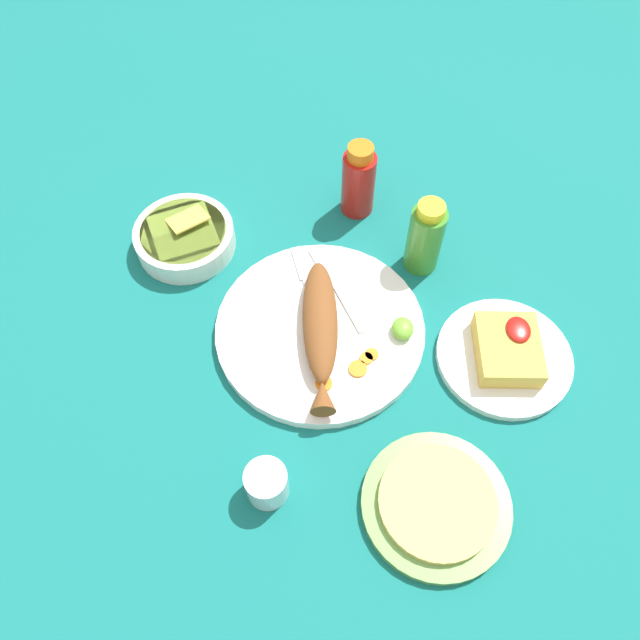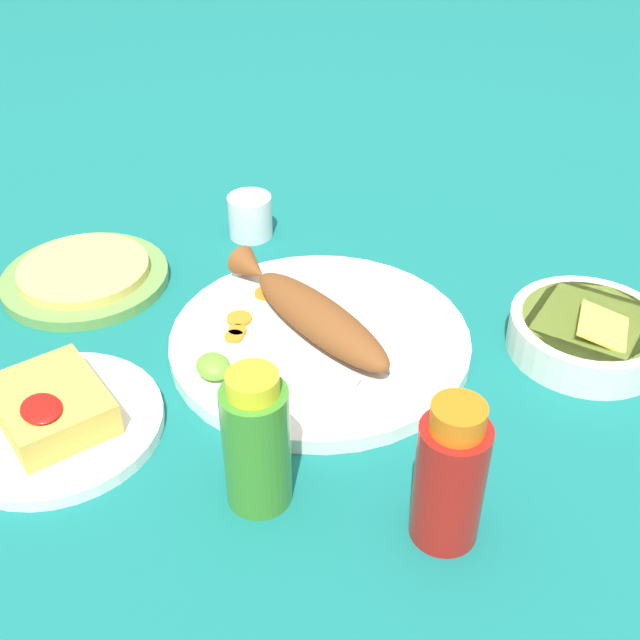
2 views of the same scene
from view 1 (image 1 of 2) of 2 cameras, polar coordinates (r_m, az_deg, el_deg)
The scene contains 18 objects.
ground_plane at distance 1.01m, azimuth 0.00°, elevation -1.15°, with size 4.00×4.00×0.00m, color #146B66.
main_plate at distance 1.00m, azimuth 0.00°, elevation -0.89°, with size 0.33×0.33×0.02m, color white.
fried_fish at distance 0.97m, azimuth 0.03°, elevation -0.76°, with size 0.27×0.06×0.04m.
fork_near at distance 1.04m, azimuth -1.24°, elevation 3.33°, with size 0.18×0.06×0.00m.
fork_far at distance 1.04m, azimuth 1.28°, elevation 3.40°, with size 0.17×0.09×0.00m.
carrot_slice_near at distance 0.94m, azimuth 0.36°, elevation -5.83°, with size 0.03×0.03×0.00m, color orange.
carrot_slice_mid at distance 0.97m, azimuth 4.76°, elevation -3.15°, with size 0.02×0.02×0.00m, color orange.
carrot_slice_far at distance 0.95m, azimuth 3.49°, elevation -4.47°, with size 0.03×0.03×0.00m, color orange.
carrot_slice_extra at distance 0.96m, azimuth 4.26°, elevation -3.52°, with size 0.02×0.02×0.00m, color orange.
lime_wedge_main at distance 0.99m, azimuth 7.57°, elevation -0.77°, with size 0.04×0.03×0.02m, color #6BB233.
hot_sauce_bottle_red at distance 1.12m, azimuth 3.54°, elevation 12.57°, with size 0.06×0.06×0.14m.
hot_sauce_bottle_green at distance 1.05m, azimuth 9.59°, elevation 7.46°, with size 0.06×0.06×0.14m.
salt_cup at distance 0.88m, azimuth -4.88°, elevation -14.75°, with size 0.06×0.06×0.06m.
side_plate_fries at distance 1.02m, azimuth 16.45°, elevation -3.27°, with size 0.21×0.21×0.01m, color white.
fries_pile at distance 1.00m, azimuth 16.83°, elevation -2.52°, with size 0.12×0.09×0.04m.
guacamole_bowl at distance 1.12m, azimuth -12.26°, elevation 7.44°, with size 0.17×0.17×0.06m.
tortilla_plate at distance 0.90m, azimuth 10.55°, elevation -16.26°, with size 0.21×0.21×0.01m, color #6B9E4C.
tortilla_stack at distance 0.89m, azimuth 10.68°, elevation -16.03°, with size 0.16×0.16×0.01m, color #E0C666.
Camera 1 is at (-0.52, -0.01, 0.86)m, focal length 35.00 mm.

